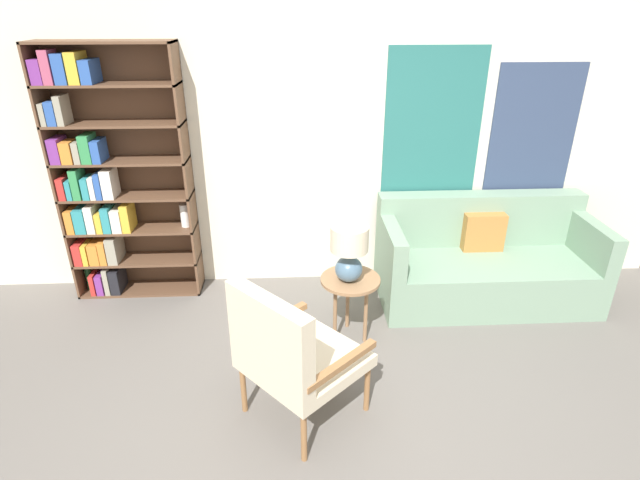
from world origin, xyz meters
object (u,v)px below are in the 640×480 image
(couch, at_px, (484,263))
(side_table, at_px, (350,286))
(bookshelf, at_px, (107,183))
(armchair, at_px, (289,351))
(table_lamp, at_px, (349,250))

(couch, relative_size, side_table, 3.47)
(bookshelf, distance_m, side_table, 2.22)
(armchair, bearing_deg, side_table, 62.06)
(bookshelf, bearing_deg, table_lamp, -23.46)
(table_lamp, bearing_deg, armchair, -117.74)
(side_table, bearing_deg, bookshelf, 157.44)
(bookshelf, height_order, side_table, bookshelf)
(armchair, relative_size, table_lamp, 2.20)
(armchair, xyz_separation_m, side_table, (0.46, 0.87, -0.08))
(bookshelf, relative_size, side_table, 4.07)
(couch, bearing_deg, table_lamp, -154.76)
(couch, bearing_deg, side_table, -155.50)
(armchair, height_order, couch, armchair)
(side_table, relative_size, table_lamp, 1.20)
(bookshelf, bearing_deg, side_table, -22.56)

